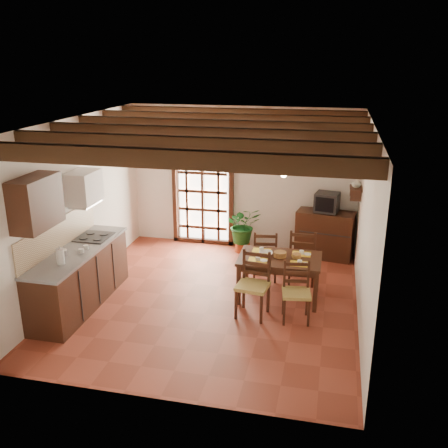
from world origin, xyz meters
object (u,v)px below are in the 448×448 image
(crt_tv, at_px, (327,202))
(chair_near_right, at_px, (296,303))
(kitchen_counter, at_px, (80,276))
(sideboard, at_px, (325,234))
(dining_table, at_px, (280,263))
(potted_plant, at_px, (243,224))
(chair_far_right, at_px, (302,266))
(pendant_lamp, at_px, (284,170))
(chair_near_left, at_px, (253,296))
(chair_far_left, at_px, (265,264))

(crt_tv, bearing_deg, chair_near_right, -85.58)
(kitchen_counter, xyz_separation_m, crt_tv, (3.62, 2.82, 0.62))
(sideboard, xyz_separation_m, crt_tv, (-0.00, -0.01, 0.64))
(dining_table, height_order, potted_plant, potted_plant)
(chair_far_right, relative_size, sideboard, 0.92)
(kitchen_counter, bearing_deg, sideboard, 37.96)
(kitchen_counter, xyz_separation_m, dining_table, (2.98, 0.91, 0.13))
(chair_near_right, relative_size, pendant_lamp, 1.04)
(kitchen_counter, xyz_separation_m, chair_far_right, (3.29, 1.56, -0.17))
(chair_far_right, xyz_separation_m, pendant_lamp, (-0.32, -0.56, 1.77))
(crt_tv, distance_m, potted_plant, 1.66)
(chair_far_right, height_order, crt_tv, crt_tv)
(kitchen_counter, distance_m, pendant_lamp, 3.53)
(pendant_lamp, bearing_deg, potted_plant, 118.04)
(crt_tv, bearing_deg, pendant_lamp, -98.04)
(chair_near_right, xyz_separation_m, pendant_lamp, (-0.32, 0.75, 1.80))
(chair_near_right, bearing_deg, chair_far_right, 81.98)
(dining_table, relative_size, crt_tv, 2.65)
(dining_table, distance_m, chair_far_right, 0.79)
(dining_table, height_order, chair_near_left, chair_near_left)
(dining_table, height_order, sideboard, sideboard)
(chair_far_left, relative_size, potted_plant, 0.47)
(kitchen_counter, relative_size, chair_far_right, 2.30)
(chair_far_left, xyz_separation_m, potted_plant, (-0.61, 1.19, 0.29))
(chair_near_left, distance_m, chair_near_right, 0.64)
(dining_table, xyz_separation_m, chair_near_left, (-0.31, -0.66, -0.30))
(chair_near_left, xyz_separation_m, potted_plant, (-0.62, 2.51, 0.26))
(chair_near_right, xyz_separation_m, crt_tv, (0.32, 2.57, 0.82))
(sideboard, bearing_deg, chair_far_right, -95.46)
(kitchen_counter, relative_size, crt_tv, 4.61)
(sideboard, xyz_separation_m, potted_plant, (-1.58, -0.07, 0.12))
(chair_near_left, relative_size, pendant_lamp, 1.16)
(chair_near_left, xyz_separation_m, chair_far_right, (0.63, 1.32, 0.00))
(kitchen_counter, xyz_separation_m, pendant_lamp, (2.98, 1.01, 1.60))
(chair_near_right, height_order, chair_far_left, chair_far_left)
(chair_near_right, distance_m, potted_plant, 2.81)
(chair_near_left, relative_size, crt_tv, 2.01)
(dining_table, relative_size, chair_near_left, 1.32)
(crt_tv, bearing_deg, dining_table, -97.09)
(sideboard, distance_m, pendant_lamp, 2.52)
(chair_near_left, relative_size, chair_far_left, 1.08)
(sideboard, bearing_deg, dining_table, -99.43)
(chair_far_left, distance_m, chair_far_right, 0.64)
(chair_far_left, distance_m, crt_tv, 1.78)
(kitchen_counter, relative_size, chair_near_right, 2.56)
(dining_table, xyz_separation_m, chair_far_left, (-0.32, 0.65, -0.32))
(kitchen_counter, xyz_separation_m, potted_plant, (2.05, 2.75, 0.10))
(chair_near_right, bearing_deg, chair_near_left, 171.93)
(crt_tv, bearing_deg, potted_plant, -166.06)
(chair_near_left, height_order, crt_tv, crt_tv)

